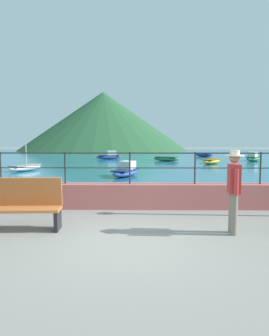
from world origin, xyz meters
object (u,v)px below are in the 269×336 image
object	(u,v)px
bench_main	(22,204)
person_walking	(234,187)
boat_6	(25,168)
boat_2	(253,158)
boat_3	(126,171)
boat_1	(109,156)
boat_4	(211,161)
boat_5	(166,159)
boat_7	(204,155)

from	to	relation	value
bench_main	person_walking	xyz separation A→B (m)	(4.52, -0.28, 0.42)
person_walking	boat_6	size ratio (longest dim) A/B	0.71
bench_main	boat_2	distance (m)	23.39
bench_main	boat_3	size ratio (longest dim) A/B	0.70
boat_3	boat_1	bearing A→B (deg)	98.80
bench_main	boat_4	world-z (taller)	bench_main
boat_4	boat_5	xyz separation A→B (m)	(-3.12, 2.70, 0.00)
bench_main	boat_1	size ratio (longest dim) A/B	0.71
person_walking	boat_3	xyz separation A→B (m)	(-2.62, 9.48, -0.65)
person_walking	boat_1	size ratio (longest dim) A/B	0.72
boat_5	boat_7	distance (m)	7.80
bench_main	boat_2	world-z (taller)	bench_main
boat_1	boat_4	distance (m)	9.54
boat_5	boat_6	xyz separation A→B (m)	(-8.94, -8.03, 0.00)
bench_main	boat_1	bearing A→B (deg)	90.28
bench_main	boat_6	size ratio (longest dim) A/B	0.70
boat_2	boat_7	xyz separation A→B (m)	(-2.85, 6.24, -0.07)
bench_main	boat_4	xyz separation A→B (m)	(7.97, 17.12, -0.30)
boat_6	bench_main	bearing A→B (deg)	-70.84
person_walking	boat_5	xyz separation A→B (m)	(0.33, 20.10, -0.72)
bench_main	person_walking	bearing A→B (deg)	-3.58
boat_5	boat_7	size ratio (longest dim) A/B	1.02
boat_4	person_walking	bearing A→B (deg)	-101.20
boat_3	boat_4	bearing A→B (deg)	52.54
boat_3	boat_6	bearing A→B (deg)	156.69
person_walking	boat_1	bearing A→B (deg)	101.64
boat_3	person_walking	bearing A→B (deg)	-74.56
boat_2	boat_6	world-z (taller)	boat_6
boat_3	boat_7	bearing A→B (deg)	66.73
bench_main	boat_3	bearing A→B (deg)	78.32
boat_6	person_walking	bearing A→B (deg)	-54.48
boat_4	boat_6	bearing A→B (deg)	-156.15
boat_1	boat_6	world-z (taller)	boat_6
bench_main	boat_5	bearing A→B (deg)	76.26
boat_2	boat_5	world-z (taller)	boat_2
boat_1	boat_6	xyz separation A→B (m)	(-3.98, -10.41, -0.07)
boat_7	bench_main	bearing A→B (deg)	-109.38
bench_main	boat_7	xyz separation A→B (m)	(9.24, 26.27, -0.30)
person_walking	boat_5	world-z (taller)	person_walking
boat_3	boat_7	world-z (taller)	boat_3
person_walking	boat_2	bearing A→B (deg)	69.57
bench_main	boat_4	bearing A→B (deg)	65.04
boat_6	boat_3	bearing A→B (deg)	-23.31
boat_2	boat_3	distance (m)	14.86
boat_4	boat_5	size ratio (longest dim) A/B	0.98
bench_main	boat_4	distance (m)	18.88
boat_4	boat_1	bearing A→B (deg)	147.83
boat_5	boat_4	bearing A→B (deg)	-40.88
person_walking	boat_6	xyz separation A→B (m)	(-8.62, 12.07, -0.72)
person_walking	boat_7	distance (m)	26.98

